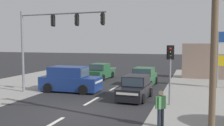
{
  "coord_description": "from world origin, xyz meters",
  "views": [
    {
      "loc": [
        6.11,
        -12.26,
        3.75
      ],
      "look_at": [
        1.04,
        4.0,
        2.38
      ],
      "focal_mm": 42.0,
      "sensor_mm": 36.0,
      "label": 1
    }
  ],
  "objects_px": {
    "hatchback_crossing_left": "(135,88)",
    "sedan_oncoming_mid": "(100,72)",
    "traffic_signal_mast": "(49,33)",
    "pedestal_signal_right_kerb": "(170,65)",
    "suv_oncoming_near": "(70,80)",
    "pedestrian_at_kerb": "(161,107)",
    "sedan_kerbside_parked": "(144,78)",
    "utility_pole_foreground_right": "(211,11)"
  },
  "relations": [
    {
      "from": "sedan_kerbside_parked",
      "to": "pedestrian_at_kerb",
      "type": "bearing_deg",
      "value": -75.73
    },
    {
      "from": "utility_pole_foreground_right",
      "to": "sedan_kerbside_parked",
      "type": "xyz_separation_m",
      "value": [
        -4.63,
        11.19,
        -4.22
      ]
    },
    {
      "from": "pedestrian_at_kerb",
      "to": "sedan_kerbside_parked",
      "type": "bearing_deg",
      "value": 104.27
    },
    {
      "from": "utility_pole_foreground_right",
      "to": "sedan_oncoming_mid",
      "type": "xyz_separation_m",
      "value": [
        -9.66,
        14.1,
        -4.22
      ]
    },
    {
      "from": "suv_oncoming_near",
      "to": "sedan_oncoming_mid",
      "type": "xyz_separation_m",
      "value": [
        -0.15,
        7.14,
        -0.18
      ]
    },
    {
      "from": "utility_pole_foreground_right",
      "to": "pedestal_signal_right_kerb",
      "type": "bearing_deg",
      "value": 111.59
    },
    {
      "from": "hatchback_crossing_left",
      "to": "sedan_oncoming_mid",
      "type": "bearing_deg",
      "value": 123.56
    },
    {
      "from": "suv_oncoming_near",
      "to": "pedestal_signal_right_kerb",
      "type": "bearing_deg",
      "value": -15.79
    },
    {
      "from": "utility_pole_foreground_right",
      "to": "suv_oncoming_near",
      "type": "xyz_separation_m",
      "value": [
        -9.51,
        6.96,
        -4.04
      ]
    },
    {
      "from": "utility_pole_foreground_right",
      "to": "pedestrian_at_kerb",
      "type": "height_order",
      "value": "utility_pole_foreground_right"
    },
    {
      "from": "traffic_signal_mast",
      "to": "pedestal_signal_right_kerb",
      "type": "relative_size",
      "value": 1.93
    },
    {
      "from": "hatchback_crossing_left",
      "to": "traffic_signal_mast",
      "type": "bearing_deg",
      "value": -177.17
    },
    {
      "from": "sedan_oncoming_mid",
      "to": "pedestrian_at_kerb",
      "type": "relative_size",
      "value": 2.65
    },
    {
      "from": "utility_pole_foreground_right",
      "to": "hatchback_crossing_left",
      "type": "distance_m",
      "value": 8.39
    },
    {
      "from": "hatchback_crossing_left",
      "to": "suv_oncoming_near",
      "type": "xyz_separation_m",
      "value": [
        -5.29,
        1.06,
        0.18
      ]
    },
    {
      "from": "traffic_signal_mast",
      "to": "sedan_oncoming_mid",
      "type": "distance_m",
      "value": 9.29
    },
    {
      "from": "sedan_oncoming_mid",
      "to": "suv_oncoming_near",
      "type": "bearing_deg",
      "value": -88.77
    },
    {
      "from": "sedan_kerbside_parked",
      "to": "utility_pole_foreground_right",
      "type": "bearing_deg",
      "value": -67.5
    },
    {
      "from": "pedestal_signal_right_kerb",
      "to": "sedan_kerbside_parked",
      "type": "distance_m",
      "value": 7.15
    },
    {
      "from": "pedestal_signal_right_kerb",
      "to": "sedan_oncoming_mid",
      "type": "height_order",
      "value": "pedestal_signal_right_kerb"
    },
    {
      "from": "sedan_oncoming_mid",
      "to": "utility_pole_foreground_right",
      "type": "bearing_deg",
      "value": -55.59
    },
    {
      "from": "traffic_signal_mast",
      "to": "hatchback_crossing_left",
      "type": "distance_m",
      "value": 7.18
    },
    {
      "from": "hatchback_crossing_left",
      "to": "sedan_kerbside_parked",
      "type": "bearing_deg",
      "value": 94.49
    },
    {
      "from": "traffic_signal_mast",
      "to": "suv_oncoming_near",
      "type": "xyz_separation_m",
      "value": [
        0.89,
        1.37,
        -3.47
      ]
    },
    {
      "from": "traffic_signal_mast",
      "to": "sedan_kerbside_parked",
      "type": "height_order",
      "value": "traffic_signal_mast"
    },
    {
      "from": "pedestal_signal_right_kerb",
      "to": "suv_oncoming_near",
      "type": "xyz_separation_m",
      "value": [
        -7.6,
        2.15,
        -1.53
      ]
    },
    {
      "from": "pedestrian_at_kerb",
      "to": "utility_pole_foreground_right",
      "type": "bearing_deg",
      "value": -15.57
    },
    {
      "from": "traffic_signal_mast",
      "to": "utility_pole_foreground_right",
      "type": "bearing_deg",
      "value": -28.28
    },
    {
      "from": "hatchback_crossing_left",
      "to": "suv_oncoming_near",
      "type": "relative_size",
      "value": 0.81
    },
    {
      "from": "hatchback_crossing_left",
      "to": "sedan_oncoming_mid",
      "type": "xyz_separation_m",
      "value": [
        -5.44,
        8.2,
        0.0
      ]
    },
    {
      "from": "hatchback_crossing_left",
      "to": "pedestrian_at_kerb",
      "type": "xyz_separation_m",
      "value": [
        2.3,
        -5.36,
        0.22
      ]
    },
    {
      "from": "traffic_signal_mast",
      "to": "suv_oncoming_near",
      "type": "relative_size",
      "value": 1.5
    },
    {
      "from": "traffic_signal_mast",
      "to": "pedestrian_at_kerb",
      "type": "relative_size",
      "value": 4.22
    },
    {
      "from": "sedan_kerbside_parked",
      "to": "traffic_signal_mast",
      "type": "bearing_deg",
      "value": -135.84
    },
    {
      "from": "traffic_signal_mast",
      "to": "suv_oncoming_near",
      "type": "bearing_deg",
      "value": 56.91
    },
    {
      "from": "utility_pole_foreground_right",
      "to": "suv_oncoming_near",
      "type": "height_order",
      "value": "utility_pole_foreground_right"
    },
    {
      "from": "suv_oncoming_near",
      "to": "sedan_oncoming_mid",
      "type": "bearing_deg",
      "value": 91.23
    },
    {
      "from": "pedestal_signal_right_kerb",
      "to": "hatchback_crossing_left",
      "type": "distance_m",
      "value": 3.08
    },
    {
      "from": "pedestal_signal_right_kerb",
      "to": "utility_pole_foreground_right",
      "type": "bearing_deg",
      "value": -68.41
    },
    {
      "from": "sedan_kerbside_parked",
      "to": "pedestrian_at_kerb",
      "type": "relative_size",
      "value": 2.63
    },
    {
      "from": "hatchback_crossing_left",
      "to": "suv_oncoming_near",
      "type": "height_order",
      "value": "suv_oncoming_near"
    },
    {
      "from": "utility_pole_foreground_right",
      "to": "sedan_oncoming_mid",
      "type": "distance_m",
      "value": 17.61
    }
  ]
}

